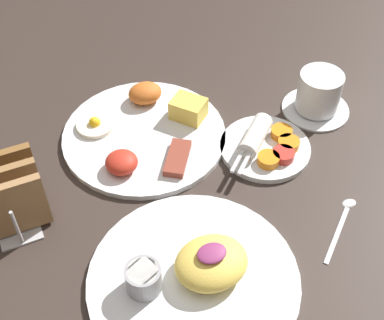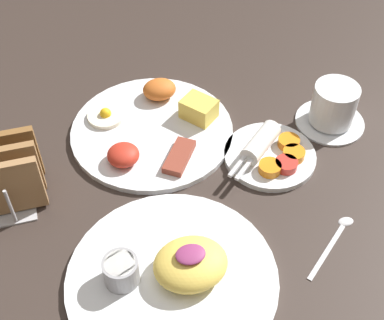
% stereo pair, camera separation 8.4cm
% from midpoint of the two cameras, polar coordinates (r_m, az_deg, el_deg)
% --- Properties ---
extents(ground_plane, '(3.00, 3.00, 0.00)m').
position_cam_midpoint_polar(ground_plane, '(0.81, -5.65, -5.74)').
color(ground_plane, '#332823').
extents(plate_breakfast, '(0.28, 0.28, 0.05)m').
position_cam_midpoint_polar(plate_breakfast, '(0.92, -7.59, 2.95)').
color(plate_breakfast, white).
rests_on(plate_breakfast, ground_plane).
extents(plate_condiments, '(0.16, 0.15, 0.04)m').
position_cam_midpoint_polar(plate_condiments, '(0.89, 5.20, 1.44)').
color(plate_condiments, white).
rests_on(plate_condiments, ground_plane).
extents(plate_foreground, '(0.29, 0.29, 0.06)m').
position_cam_midpoint_polar(plate_foreground, '(0.73, -3.09, -12.33)').
color(plate_foreground, white).
rests_on(plate_foreground, ground_plane).
extents(toast_rack, '(0.10, 0.12, 0.10)m').
position_cam_midpoint_polar(toast_rack, '(0.82, -21.89, -3.68)').
color(toast_rack, '#B7B7BC').
rests_on(toast_rack, ground_plane).
extents(coffee_cup, '(0.12, 0.12, 0.08)m').
position_cam_midpoint_polar(coffee_cup, '(0.96, 10.93, 6.77)').
color(coffee_cup, white).
rests_on(coffee_cup, ground_plane).
extents(teaspoon, '(0.11, 0.09, 0.01)m').
position_cam_midpoint_polar(teaspoon, '(0.82, 13.07, -6.17)').
color(teaspoon, silver).
rests_on(teaspoon, ground_plane).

